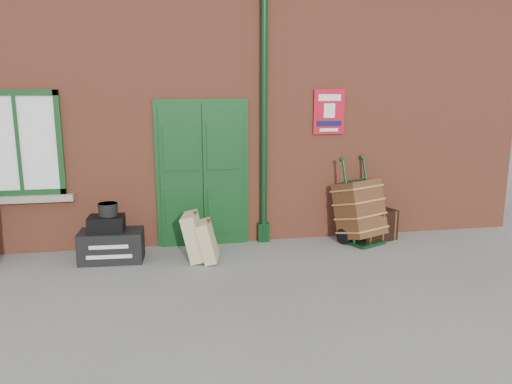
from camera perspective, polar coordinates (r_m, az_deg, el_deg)
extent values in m
plane|color=gray|center=(6.63, -2.29, -9.70)|extent=(80.00, 80.00, 0.00)
cube|color=#9E4B33|center=(9.64, -5.39, 9.35)|extent=(10.00, 4.00, 4.00)
cube|color=#103C17|center=(7.70, -6.12, 1.87)|extent=(1.42, 0.12, 2.32)
cube|color=white|center=(7.86, -25.54, 5.01)|extent=(1.20, 0.08, 1.50)
cylinder|color=#0C3316|center=(7.68, 0.92, 8.68)|extent=(0.10, 0.10, 4.00)
cube|color=red|center=(7.99, 8.34, 9.05)|extent=(0.50, 0.03, 0.70)
cube|color=black|center=(7.43, -16.18, -5.93)|extent=(0.91, 0.53, 0.44)
cube|color=black|center=(7.34, -16.72, -3.48)|extent=(0.50, 0.38, 0.22)
cylinder|color=black|center=(7.32, -16.55, -1.91)|extent=(0.28, 0.28, 0.18)
cube|color=tan|center=(7.19, -7.08, -5.08)|extent=(0.42, 0.54, 0.70)
cube|color=tan|center=(7.12, -5.57, -5.62)|extent=(0.38, 0.48, 0.60)
cube|color=#0C3316|center=(8.11, 12.43, -5.65)|extent=(0.62, 0.55, 0.05)
cylinder|color=#0C3316|center=(7.90, 10.54, -1.18)|extent=(0.19, 0.35, 1.31)
cylinder|color=#0C3316|center=(8.23, 12.78, -0.75)|extent=(0.19, 0.35, 1.31)
cylinder|color=black|center=(8.01, 9.91, -5.03)|extent=(0.15, 0.25, 0.25)
cylinder|color=black|center=(8.43, 12.84, -4.29)|extent=(0.15, 0.25, 0.25)
cube|color=brown|center=(8.08, 11.74, -1.91)|extent=(0.87, 0.89, 0.97)
cube|color=black|center=(8.31, 13.26, -3.68)|extent=(0.79, 0.65, 0.49)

